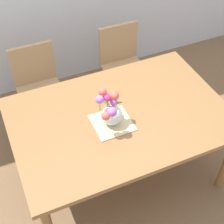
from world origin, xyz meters
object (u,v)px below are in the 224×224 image
dining_table (120,122)px  flower_vase (111,111)px  chair_right (122,62)px  chair_left (38,84)px

dining_table → flower_vase: (-0.10, -0.05, 0.21)m
dining_table → chair_right: size_ratio=1.90×
dining_table → chair_right: (0.45, 0.92, -0.16)m
dining_table → chair_left: size_ratio=1.90×
chair_left → flower_vase: flower_vase is taller
dining_table → chair_left: bearing=116.1°
dining_table → chair_right: chair_right is taller
chair_left → flower_vase: (0.35, -0.96, 0.37)m
dining_table → chair_right: bearing=63.9°
chair_right → flower_vase: flower_vase is taller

